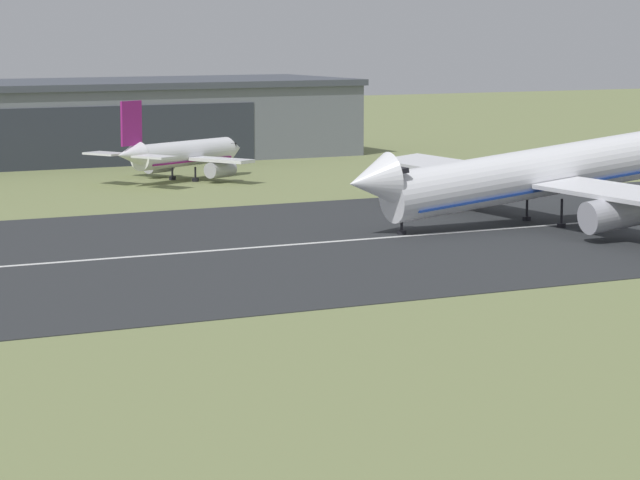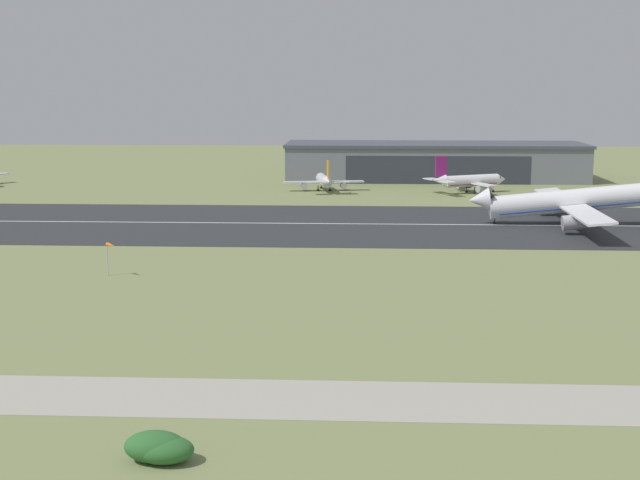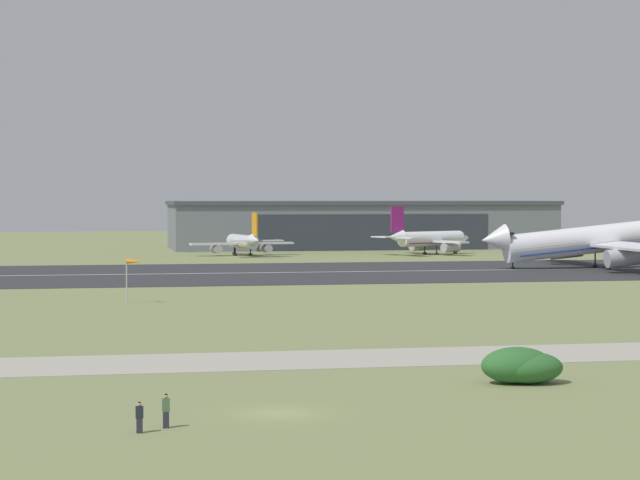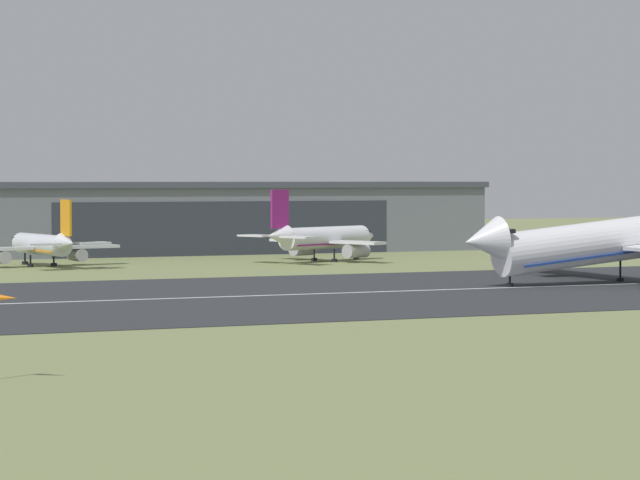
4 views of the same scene
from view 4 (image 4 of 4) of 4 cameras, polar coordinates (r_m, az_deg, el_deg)
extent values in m
plane|color=#7A8451|center=(80.19, -7.01, -6.04)|extent=(613.35, 613.35, 0.00)
cube|color=slate|center=(242.12, -4.56, 0.77)|extent=(89.25, 25.93, 10.24)
cube|color=#424751|center=(242.03, -4.57, 2.09)|extent=(90.25, 26.93, 0.90)
cube|color=#2D333D|center=(229.83, -3.54, 0.44)|extent=(53.55, 0.12, 8.19)
cylinder|color=white|center=(171.75, 11.82, 0.09)|extent=(34.72, 5.04, 8.04)
cone|color=white|center=(161.72, 6.15, 0.00)|extent=(4.71, 4.74, 5.08)
cube|color=black|center=(162.81, 6.87, 0.34)|extent=(1.18, 4.00, 0.55)
cube|color=navy|center=(171.80, 11.82, -0.33)|extent=(30.86, 4.77, 3.23)
cube|color=white|center=(183.79, 9.07, 0.00)|extent=(5.57, 24.83, 0.92)
cylinder|color=#A8A8B2|center=(181.63, 9.10, -0.56)|extent=(6.38, 2.97, 3.49)
cylinder|color=black|center=(163.52, 7.16, -1.29)|extent=(0.24, 0.24, 2.76)
cylinder|color=black|center=(163.59, 7.16, -1.70)|extent=(0.84, 0.84, 0.44)
cylinder|color=black|center=(174.16, 11.24, -1.10)|extent=(0.24, 0.24, 2.76)
cylinder|color=black|center=(174.23, 11.24, -1.48)|extent=(0.84, 0.84, 0.44)
cylinder|color=silver|center=(203.38, -10.45, -0.16)|extent=(5.15, 14.21, 2.74)
cone|color=silver|center=(210.97, -11.30, -0.08)|extent=(3.13, 2.91, 2.74)
cone|color=silver|center=(195.44, -9.48, -0.11)|extent=(3.00, 3.67, 2.46)
cube|color=black|center=(209.69, -11.17, 0.06)|extent=(2.48, 1.49, 0.44)
cube|color=orange|center=(203.41, -10.44, -0.37)|extent=(4.77, 12.81, 0.20)
cube|color=silver|center=(206.10, -8.89, -0.25)|extent=(9.88, 4.02, 0.40)
cylinder|color=#A8A8B2|center=(206.27, -9.14, -0.56)|extent=(2.30, 3.80, 1.70)
cylinder|color=#A8A8B2|center=(202.14, -11.94, -0.64)|extent=(2.30, 3.80, 1.70)
cube|color=orange|center=(195.78, -9.54, 0.83)|extent=(0.80, 2.98, 4.65)
cube|color=silver|center=(196.93, -8.56, -0.11)|extent=(4.58, 3.30, 0.24)
cube|color=silver|center=(194.17, -10.42, -0.16)|extent=(4.58, 3.30, 0.24)
cylinder|color=black|center=(208.82, -11.05, -0.70)|extent=(0.24, 0.24, 1.59)
cylinder|color=black|center=(208.85, -11.05, -0.85)|extent=(0.84, 0.84, 0.44)
cylinder|color=black|center=(203.91, -9.99, -0.76)|extent=(0.24, 0.24, 1.59)
cylinder|color=black|center=(203.95, -9.99, -0.92)|extent=(0.84, 0.84, 0.44)
cylinder|color=black|center=(202.65, -10.85, -0.79)|extent=(0.24, 0.24, 1.59)
cylinder|color=black|center=(202.69, -10.84, -0.95)|extent=(0.84, 0.84, 0.44)
cylinder|color=white|center=(212.64, 0.19, 0.09)|extent=(15.94, 9.99, 3.10)
cone|color=white|center=(219.95, 1.80, 0.16)|extent=(3.88, 4.02, 3.10)
cone|color=white|center=(205.14, -1.63, 0.16)|extent=(4.57, 4.15, 2.79)
cube|color=black|center=(218.74, 1.55, 0.31)|extent=(2.16, 2.85, 0.44)
cube|color=#991E7A|center=(212.67, 0.19, -0.14)|extent=(14.42, 9.13, 0.20)
cube|color=white|center=(209.29, 1.42, -0.10)|extent=(6.07, 8.52, 0.40)
cylinder|color=#A8A8B2|center=(210.18, 1.37, -0.42)|extent=(4.47, 3.51, 1.92)
cube|color=white|center=(216.61, -0.89, -0.01)|extent=(6.07, 8.52, 0.40)
cylinder|color=#A8A8B2|center=(216.63, -0.66, -0.33)|extent=(4.47, 3.51, 1.92)
cube|color=#991E7A|center=(205.45, -1.52, 1.18)|extent=(3.15, 1.75, 5.27)
cube|color=white|center=(202.64, -0.78, 0.11)|extent=(4.75, 5.56, 0.24)
cube|color=white|center=(207.93, -2.40, 0.16)|extent=(4.75, 5.56, 0.24)
cylinder|color=black|center=(218.05, 1.37, -0.50)|extent=(0.24, 0.24, 1.80)
cylinder|color=black|center=(218.08, 1.37, -0.68)|extent=(0.84, 0.84, 0.44)
cylinder|color=black|center=(211.41, 0.54, -0.59)|extent=(0.24, 0.24, 1.80)
cylinder|color=black|center=(211.45, 0.54, -0.77)|extent=(0.84, 0.84, 0.44)
cylinder|color=black|center=(213.83, -0.22, -0.56)|extent=(0.24, 0.24, 1.80)
cylinder|color=black|center=(213.87, -0.22, -0.74)|extent=(0.84, 0.84, 0.44)
cone|color=orange|center=(88.50, -11.90, -2.14)|extent=(1.90, 1.79, 0.60)
camera|label=1|loc=(27.52, 1.84, 17.70)|focal=85.00mm
camera|label=2|loc=(71.43, 105.85, 13.03)|focal=50.00mm
camera|label=3|loc=(57.61, 146.54, -1.28)|focal=70.00mm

